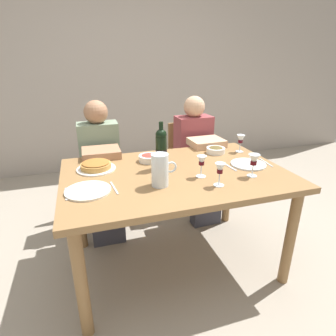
{
  "coord_description": "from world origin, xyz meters",
  "views": [
    {
      "loc": [
        -0.57,
        -1.64,
        1.47
      ],
      "look_at": [
        -0.06,
        -0.01,
        0.8
      ],
      "focal_mm": 29.41,
      "sensor_mm": 36.0,
      "label": 1
    }
  ],
  "objects_px": {
    "wine_glass_right_diner": "(241,140)",
    "dinner_plate_left_setting": "(88,191)",
    "olive_bowl": "(216,150)",
    "water_pitcher": "(160,172)",
    "dinner_plate_right_setting": "(248,164)",
    "chair_right": "(188,159)",
    "wine_glass_left_diner": "(202,162)",
    "wine_glass_centre": "(220,170)",
    "salad_bowl": "(149,158)",
    "diner_left": "(102,166)",
    "diner_right": "(198,155)",
    "baked_tart": "(96,166)",
    "dining_table": "(175,184)",
    "wine_glass_spare": "(254,161)",
    "wine_bottle": "(161,149)",
    "chair_left": "(101,169)"
  },
  "relations": [
    {
      "from": "wine_glass_right_diner",
      "to": "dinner_plate_left_setting",
      "type": "xyz_separation_m",
      "value": [
        -1.23,
        -0.39,
        -0.1
      ]
    },
    {
      "from": "olive_bowl",
      "to": "water_pitcher",
      "type": "bearing_deg",
      "value": -142.64
    },
    {
      "from": "dinner_plate_right_setting",
      "to": "dinner_plate_left_setting",
      "type": "bearing_deg",
      "value": -175.17
    },
    {
      "from": "dinner_plate_left_setting",
      "to": "chair_right",
      "type": "height_order",
      "value": "chair_right"
    },
    {
      "from": "wine_glass_left_diner",
      "to": "chair_right",
      "type": "xyz_separation_m",
      "value": [
        0.32,
        1.02,
        -0.37
      ]
    },
    {
      "from": "wine_glass_centre",
      "to": "salad_bowl",
      "type": "bearing_deg",
      "value": 118.81
    },
    {
      "from": "dinner_plate_right_setting",
      "to": "diner_left",
      "type": "height_order",
      "value": "diner_left"
    },
    {
      "from": "wine_glass_left_diner",
      "to": "diner_right",
      "type": "bearing_deg",
      "value": 67.71
    },
    {
      "from": "baked_tart",
      "to": "diner_right",
      "type": "bearing_deg",
      "value": 25.14
    },
    {
      "from": "water_pitcher",
      "to": "dinner_plate_right_setting",
      "type": "relative_size",
      "value": 0.8
    },
    {
      "from": "dining_table",
      "to": "baked_tart",
      "type": "bearing_deg",
      "value": 158.16
    },
    {
      "from": "baked_tart",
      "to": "wine_glass_centre",
      "type": "distance_m",
      "value": 0.85
    },
    {
      "from": "dinner_plate_right_setting",
      "to": "diner_right",
      "type": "xyz_separation_m",
      "value": [
        -0.09,
        0.7,
        -0.15
      ]
    },
    {
      "from": "wine_glass_left_diner",
      "to": "wine_glass_spare",
      "type": "distance_m",
      "value": 0.34
    },
    {
      "from": "baked_tart",
      "to": "diner_left",
      "type": "xyz_separation_m",
      "value": [
        0.06,
        0.44,
        -0.17
      ]
    },
    {
      "from": "wine_glass_spare",
      "to": "dining_table",
      "type": "bearing_deg",
      "value": 153.89
    },
    {
      "from": "dining_table",
      "to": "olive_bowl",
      "type": "xyz_separation_m",
      "value": [
        0.44,
        0.28,
        0.12
      ]
    },
    {
      "from": "dining_table",
      "to": "olive_bowl",
      "type": "relative_size",
      "value": 9.91
    },
    {
      "from": "olive_bowl",
      "to": "wine_glass_right_diner",
      "type": "bearing_deg",
      "value": -8.52
    },
    {
      "from": "salad_bowl",
      "to": "wine_glass_right_diner",
      "type": "height_order",
      "value": "wine_glass_right_diner"
    },
    {
      "from": "wine_glass_centre",
      "to": "diner_right",
      "type": "bearing_deg",
      "value": 73.81
    },
    {
      "from": "wine_glass_centre",
      "to": "diner_right",
      "type": "height_order",
      "value": "diner_right"
    },
    {
      "from": "wine_glass_left_diner",
      "to": "wine_glass_right_diner",
      "type": "height_order",
      "value": "same"
    },
    {
      "from": "wine_glass_right_diner",
      "to": "wine_glass_centre",
      "type": "bearing_deg",
      "value": -131.01
    },
    {
      "from": "wine_bottle",
      "to": "wine_glass_spare",
      "type": "xyz_separation_m",
      "value": [
        0.53,
        -0.31,
        -0.03
      ]
    },
    {
      "from": "dinner_plate_left_setting",
      "to": "chair_right",
      "type": "distance_m",
      "value": 1.48
    },
    {
      "from": "baked_tart",
      "to": "dinner_plate_right_setting",
      "type": "relative_size",
      "value": 1.06
    },
    {
      "from": "wine_glass_right_diner",
      "to": "dinner_plate_right_setting",
      "type": "relative_size",
      "value": 0.57
    },
    {
      "from": "diner_right",
      "to": "water_pitcher",
      "type": "bearing_deg",
      "value": 51.94
    },
    {
      "from": "wine_glass_spare",
      "to": "chair_right",
      "type": "distance_m",
      "value": 1.18
    },
    {
      "from": "wine_glass_left_diner",
      "to": "diner_left",
      "type": "xyz_separation_m",
      "value": [
        -0.58,
        0.77,
        -0.25
      ]
    },
    {
      "from": "dining_table",
      "to": "chair_right",
      "type": "height_order",
      "value": "chair_right"
    },
    {
      "from": "wine_glass_centre",
      "to": "olive_bowl",
      "type": "bearing_deg",
      "value": 65.06
    },
    {
      "from": "wine_bottle",
      "to": "wine_glass_centre",
      "type": "height_order",
      "value": "wine_bottle"
    },
    {
      "from": "dinner_plate_right_setting",
      "to": "diner_right",
      "type": "distance_m",
      "value": 0.72
    },
    {
      "from": "diner_left",
      "to": "diner_right",
      "type": "relative_size",
      "value": 1.0
    },
    {
      "from": "dining_table",
      "to": "chair_left",
      "type": "xyz_separation_m",
      "value": [
        -0.45,
        0.88,
        -0.17
      ]
    },
    {
      "from": "water_pitcher",
      "to": "dinner_plate_left_setting",
      "type": "distance_m",
      "value": 0.43
    },
    {
      "from": "salad_bowl",
      "to": "chair_right",
      "type": "relative_size",
      "value": 0.18
    },
    {
      "from": "baked_tart",
      "to": "wine_glass_centre",
      "type": "xyz_separation_m",
      "value": [
        0.69,
        -0.49,
        0.08
      ]
    },
    {
      "from": "baked_tart",
      "to": "salad_bowl",
      "type": "height_order",
      "value": "baked_tart"
    },
    {
      "from": "wine_bottle",
      "to": "dinner_plate_left_setting",
      "type": "bearing_deg",
      "value": -156.17
    },
    {
      "from": "baked_tart",
      "to": "chair_left",
      "type": "distance_m",
      "value": 0.74
    },
    {
      "from": "dinner_plate_left_setting",
      "to": "chair_right",
      "type": "bearing_deg",
      "value": 44.96
    },
    {
      "from": "dinner_plate_left_setting",
      "to": "wine_glass_left_diner",
      "type": "bearing_deg",
      "value": 0.32
    },
    {
      "from": "dining_table",
      "to": "salad_bowl",
      "type": "relative_size",
      "value": 9.47
    },
    {
      "from": "wine_glass_spare",
      "to": "wine_bottle",
      "type": "bearing_deg",
      "value": 149.22
    },
    {
      "from": "water_pitcher",
      "to": "salad_bowl",
      "type": "relative_size",
      "value": 1.26
    },
    {
      "from": "water_pitcher",
      "to": "dining_table",
      "type": "bearing_deg",
      "value": 48.14
    },
    {
      "from": "dinner_plate_right_setting",
      "to": "chair_left",
      "type": "relative_size",
      "value": 0.29
    }
  ]
}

